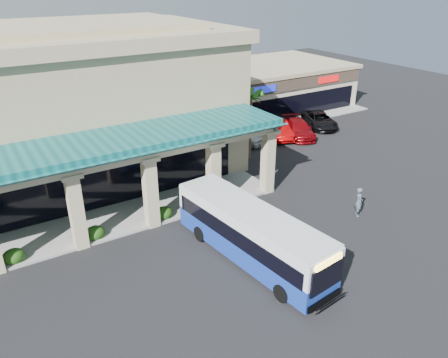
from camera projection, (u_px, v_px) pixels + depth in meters
ground at (238, 251)px, 25.19m from camera, size 110.00×110.00×0.00m
main_building at (22, 109)px, 31.22m from camera, size 30.80×14.80×11.35m
arcade at (59, 194)px, 25.36m from camera, size 30.00×6.20×5.70m
strip_mall at (253, 87)px, 51.18m from camera, size 22.50×12.50×4.90m
palm_0 at (250, 122)px, 36.29m from camera, size 2.40×2.40×6.60m
palm_1 at (240, 116)px, 39.24m from camera, size 2.40×2.40×5.80m
broadleaf_tree at (194, 111)px, 42.33m from camera, size 2.60×2.60×4.81m
transit_bus at (251, 235)px, 23.86m from camera, size 3.76×11.18×3.06m
pedestrian at (359, 202)px, 28.44m from camera, size 0.79×0.88×2.01m
car_silver at (239, 135)px, 40.80m from camera, size 3.87×5.29×1.67m
car_white at (279, 129)px, 42.29m from camera, size 3.40×5.30×1.65m
car_red at (298, 129)px, 42.55m from camera, size 4.10×5.85×1.57m
car_gray at (319, 120)px, 45.18m from camera, size 4.43×5.98×1.51m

